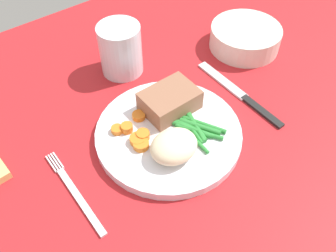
{
  "coord_description": "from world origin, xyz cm",
  "views": [
    {
      "loc": [
        -24.55,
        -29.5,
        47.65
      ],
      "look_at": [
        -2.03,
        0.14,
        4.6
      ],
      "focal_mm": 38.64,
      "sensor_mm": 36.0,
      "label": 1
    }
  ],
  "objects_px": {
    "fork": "(75,192)",
    "water_glass": "(121,53)",
    "salad_bowl": "(245,36)",
    "dinner_plate": "(168,133)",
    "meat_portion": "(170,101)",
    "knife": "(240,95)"
  },
  "relations": [
    {
      "from": "fork",
      "to": "water_glass",
      "type": "distance_m",
      "value": 0.28
    },
    {
      "from": "salad_bowl",
      "to": "water_glass",
      "type": "bearing_deg",
      "value": 159.3
    },
    {
      "from": "dinner_plate",
      "to": "meat_portion",
      "type": "bearing_deg",
      "value": 49.4
    },
    {
      "from": "meat_portion",
      "to": "knife",
      "type": "xyz_separation_m",
      "value": [
        0.13,
        -0.04,
        -0.03
      ]
    },
    {
      "from": "water_glass",
      "to": "salad_bowl",
      "type": "relative_size",
      "value": 0.68
    },
    {
      "from": "meat_portion",
      "to": "knife",
      "type": "relative_size",
      "value": 0.44
    },
    {
      "from": "fork",
      "to": "water_glass",
      "type": "relative_size",
      "value": 1.75
    },
    {
      "from": "knife",
      "to": "salad_bowl",
      "type": "distance_m",
      "value": 0.15
    },
    {
      "from": "water_glass",
      "to": "salad_bowl",
      "type": "xyz_separation_m",
      "value": [
        0.24,
        -0.09,
        -0.02
      ]
    },
    {
      "from": "knife",
      "to": "salad_bowl",
      "type": "xyz_separation_m",
      "value": [
        0.11,
        0.1,
        0.02
      ]
    },
    {
      "from": "meat_portion",
      "to": "fork",
      "type": "relative_size",
      "value": 0.54
    },
    {
      "from": "dinner_plate",
      "to": "knife",
      "type": "distance_m",
      "value": 0.16
    },
    {
      "from": "fork",
      "to": "knife",
      "type": "height_order",
      "value": "knife"
    },
    {
      "from": "knife",
      "to": "salad_bowl",
      "type": "height_order",
      "value": "salad_bowl"
    },
    {
      "from": "meat_portion",
      "to": "salad_bowl",
      "type": "relative_size",
      "value": 0.64
    },
    {
      "from": "meat_portion",
      "to": "water_glass",
      "type": "bearing_deg",
      "value": 89.92
    },
    {
      "from": "meat_portion",
      "to": "dinner_plate",
      "type": "bearing_deg",
      "value": -130.6
    },
    {
      "from": "dinner_plate",
      "to": "water_glass",
      "type": "distance_m",
      "value": 0.19
    },
    {
      "from": "salad_bowl",
      "to": "dinner_plate",
      "type": "bearing_deg",
      "value": -160.25
    },
    {
      "from": "meat_portion",
      "to": "water_glass",
      "type": "xyz_separation_m",
      "value": [
        0.0,
        0.15,
        0.01
      ]
    },
    {
      "from": "knife",
      "to": "water_glass",
      "type": "distance_m",
      "value": 0.23
    },
    {
      "from": "knife",
      "to": "meat_portion",
      "type": "bearing_deg",
      "value": 162.9
    }
  ]
}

